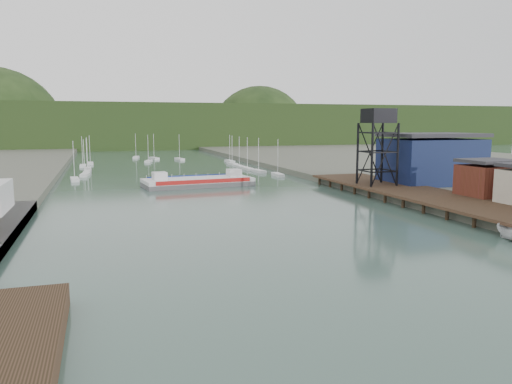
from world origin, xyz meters
TOP-DOWN VIEW (x-y plane):
  - ground at (0.00, 0.00)m, footprint 600.00×600.00m
  - east_land at (92.00, 80.00)m, footprint 120.00×400.00m
  - east_pier at (37.00, 45.00)m, footprint 14.00×70.00m
  - lift_tower at (35.00, 58.00)m, footprint 6.50×6.50m
  - blue_shed at (50.00, 60.00)m, footprint 20.50×14.50m
  - marina_sailboats at (0.08, 138.46)m, footprint 57.71×92.65m
  - distant_hills at (-3.98, 301.35)m, footprint 500.00×120.00m
  - chain_ferry at (1.49, 83.81)m, footprint 26.93×13.14m
  - motorboat at (29.66, 15.55)m, footprint 2.93×5.79m

SIDE VIEW (x-z plane):
  - ground at x=0.00m, z-range 0.00..0.00m
  - east_land at x=92.00m, z-range -1.60..1.60m
  - marina_sailboats at x=0.08m, z-range -0.10..0.80m
  - motorboat at x=29.66m, z-range 0.00..2.13m
  - chain_ferry at x=1.49m, z-range -0.80..2.94m
  - east_pier at x=37.00m, z-range 0.67..3.12m
  - blue_shed at x=50.00m, z-range 1.41..12.71m
  - distant_hills at x=-3.98m, z-range -29.62..50.38m
  - lift_tower at x=35.00m, z-range 7.65..23.65m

